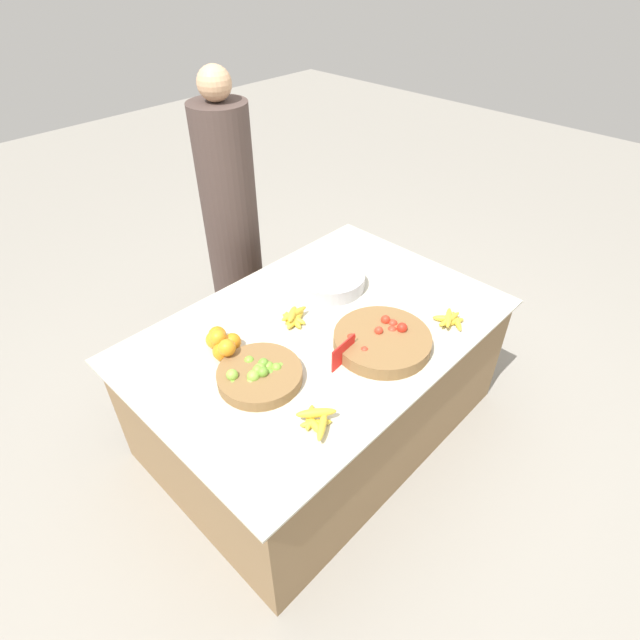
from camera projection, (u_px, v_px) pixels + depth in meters
ground_plane at (320, 422)px, 2.78m from camera, size 12.00×12.00×0.00m
market_table at (320, 379)px, 2.56m from camera, size 1.74×1.18×0.68m
lime_bowl at (260, 375)px, 2.07m from camera, size 0.36×0.36×0.09m
tomato_basket at (382, 340)px, 2.23m from camera, size 0.44×0.44×0.10m
orange_pile at (223, 342)px, 2.19m from camera, size 0.15×0.23×0.13m
metal_bowl at (330, 280)px, 2.60m from camera, size 0.36×0.36×0.08m
price_sign at (343, 353)px, 2.13m from camera, size 0.16×0.02×0.11m
banana_bunch_front_left at (450, 320)px, 2.36m from camera, size 0.17×0.17×0.05m
banana_bunch_middle_right at (293, 318)px, 2.37m from camera, size 0.16×0.15×0.06m
banana_bunch_back_center at (316, 420)px, 1.88m from camera, size 0.16×0.18×0.06m
vendor_person at (232, 226)px, 2.97m from camera, size 0.32×0.32×1.64m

